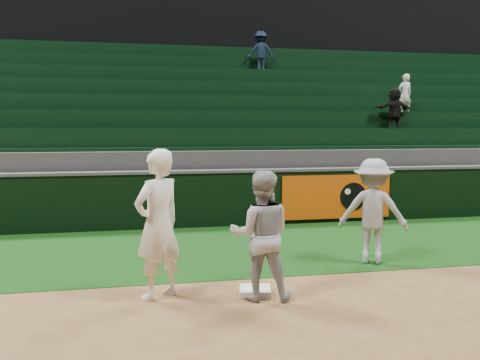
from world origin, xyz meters
name	(u,v)px	position (x,y,z in m)	size (l,w,h in m)	color
ground	(266,299)	(0.00, 0.00, 0.00)	(70.00, 70.00, 0.00)	brown
foul_grass	(224,247)	(0.00, 3.00, 0.00)	(36.00, 4.20, 0.01)	black
upper_deck	(163,40)	(0.00, 17.45, 6.00)	(40.00, 12.00, 12.00)	black
first_base	(255,291)	(-0.10, 0.20, 0.04)	(0.40, 0.40, 0.09)	white
first_baseman	(158,224)	(-1.33, 0.34, 0.95)	(0.70, 0.46, 1.91)	white
baserunner	(261,235)	(-0.07, 0.02, 0.82)	(0.80, 0.62, 1.64)	#9FA1A9
base_coach	(373,211)	(2.13, 1.40, 0.85)	(1.08, 0.62, 1.68)	#9FA1AC
field_wall	(207,198)	(0.03, 5.20, 0.63)	(36.00, 0.45, 1.25)	black
stadium_seating	(186,144)	(0.00, 8.97, 1.70)	(36.00, 5.95, 5.19)	#333235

